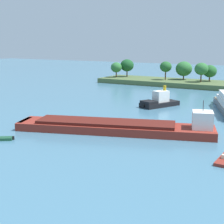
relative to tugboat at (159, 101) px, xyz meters
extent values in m
cube|color=#4C6038|center=(-5.81, 40.90, -0.40)|extent=(65.03, 16.30, 1.66)
cylinder|color=#513823|center=(-33.97, 39.39, 1.48)|extent=(0.44, 0.44, 2.11)
ellipsoid|color=#2D6B33|center=(-33.97, 39.39, 4.23)|extent=(4.24, 4.24, 3.82)
cylinder|color=#513823|center=(-31.60, 43.77, 1.57)|extent=(0.44, 0.44, 2.28)
ellipsoid|color=#194C23|center=(-31.60, 43.77, 4.80)|extent=(5.23, 5.23, 4.71)
cylinder|color=#513823|center=(-14.33, 40.50, 1.92)|extent=(0.44, 0.44, 3.00)
ellipsoid|color=#235B28|center=(-14.33, 40.50, 5.10)|extent=(4.19, 4.19, 3.77)
cylinder|color=#513823|center=(-8.93, 44.41, 1.20)|extent=(0.44, 0.44, 1.55)
ellipsoid|color=#2D6B33|center=(-8.93, 44.41, 4.31)|extent=(5.83, 5.83, 5.25)
cylinder|color=#513823|center=(-1.28, 39.54, 1.75)|extent=(0.44, 0.44, 2.65)
ellipsoid|color=#2D6B33|center=(-1.28, 39.54, 4.90)|extent=(4.57, 4.57, 4.11)
cylinder|color=#513823|center=(0.47, 43.93, 1.22)|extent=(0.44, 0.44, 1.60)
ellipsoid|color=#235B28|center=(0.47, 43.93, 3.89)|extent=(4.68, 4.68, 4.21)
cube|color=black|center=(-9.06, -37.28, -0.96)|extent=(0.41, 0.42, 0.56)
cube|color=black|center=(0.08, 0.17, -0.69)|extent=(7.36, 10.47, 1.09)
cube|color=black|center=(-1.35, -2.98, 0.15)|extent=(4.10, 3.86, 0.60)
cube|color=white|center=(0.20, 0.44, 1.15)|extent=(3.56, 4.11, 2.60)
cylinder|color=gold|center=(0.68, 1.51, 3.05)|extent=(0.70, 0.70, 1.20)
cylinder|color=black|center=(-2.00, -4.41, -0.58)|extent=(0.76, 0.56, 0.70)
cube|color=#937551|center=(12.41, 11.31, 0.04)|extent=(5.23, 5.72, 0.16)
cube|color=maroon|center=(2.17, -25.26, -0.56)|extent=(33.56, 16.41, 1.35)
cube|color=#4F1812|center=(0.75, -25.74, 0.36)|extent=(23.79, 12.36, 0.50)
cube|color=white|center=(15.89, -20.66, 1.51)|extent=(4.11, 4.21, 2.80)
cylinder|color=#333338|center=(15.89, -20.66, 3.81)|extent=(0.12, 0.12, 1.80)
cube|color=maroon|center=(-13.26, -30.43, -0.49)|extent=(2.31, 4.64, 1.22)
camera|label=1|loc=(29.69, -73.16, 13.74)|focal=53.89mm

